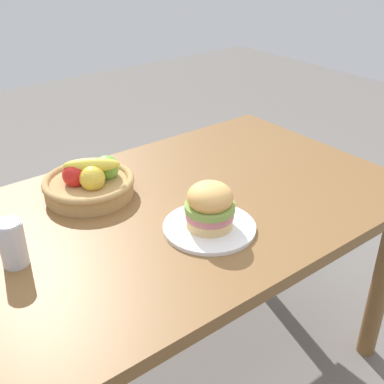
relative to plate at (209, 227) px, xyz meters
The scene contains 6 objects.
ground_plane 0.78m from the plate, 74.44° to the left, with size 8.00×8.00×0.00m, color slate.
dining_table 0.20m from the plate, 74.44° to the left, with size 1.40×0.90×0.75m.
plate is the anchor object (origin of this frame).
sandwich 0.07m from the plate, ahead, with size 0.14×0.14×0.13m.
soda_can 0.53m from the plate, 160.08° to the left, with size 0.07×0.07×0.13m.
fruit_basket 0.43m from the plate, 114.31° to the left, with size 0.29×0.29×0.14m.
Camera 1 is at (-0.80, -1.05, 1.52)m, focal length 45.52 mm.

